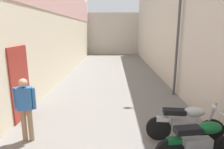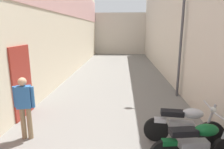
{
  "view_description": "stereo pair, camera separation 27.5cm",
  "coord_description": "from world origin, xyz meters",
  "px_view_note": "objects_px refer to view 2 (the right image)",
  "views": [
    {
      "loc": [
        0.07,
        -0.04,
        2.67
      ],
      "look_at": [
        0.03,
        5.71,
        1.35
      ],
      "focal_mm": 31.48,
      "sensor_mm": 36.0,
      "label": 1
    },
    {
      "loc": [
        0.35,
        -0.03,
        2.67
      ],
      "look_at": [
        0.03,
        5.71,
        1.35
      ],
      "focal_mm": 31.48,
      "sensor_mm": 36.0,
      "label": 2
    }
  ],
  "objects_px": {
    "motorcycle_fifth": "(184,124)",
    "street_lamp": "(180,26)",
    "motorcycle_fourth": "(197,143)",
    "pedestrian_mid_alley": "(24,104)"
  },
  "relations": [
    {
      "from": "motorcycle_fifth",
      "to": "street_lamp",
      "type": "bearing_deg",
      "value": 78.76
    },
    {
      "from": "pedestrian_mid_alley",
      "to": "street_lamp",
      "type": "xyz_separation_m",
      "value": [
        4.52,
        3.52,
        1.87
      ]
    },
    {
      "from": "motorcycle_fourth",
      "to": "street_lamp",
      "type": "xyz_separation_m",
      "value": [
        0.7,
        4.34,
        2.28
      ]
    },
    {
      "from": "pedestrian_mid_alley",
      "to": "street_lamp",
      "type": "height_order",
      "value": "street_lamp"
    },
    {
      "from": "motorcycle_fifth",
      "to": "street_lamp",
      "type": "relative_size",
      "value": 0.39
    },
    {
      "from": "pedestrian_mid_alley",
      "to": "street_lamp",
      "type": "distance_m",
      "value": 6.03
    },
    {
      "from": "motorcycle_fifth",
      "to": "street_lamp",
      "type": "xyz_separation_m",
      "value": [
        0.7,
        3.53,
        2.28
      ]
    },
    {
      "from": "motorcycle_fifth",
      "to": "street_lamp",
      "type": "height_order",
      "value": "street_lamp"
    },
    {
      "from": "pedestrian_mid_alley",
      "to": "motorcycle_fourth",
      "type": "bearing_deg",
      "value": -12.16
    },
    {
      "from": "motorcycle_fifth",
      "to": "street_lamp",
      "type": "distance_m",
      "value": 4.26
    }
  ]
}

